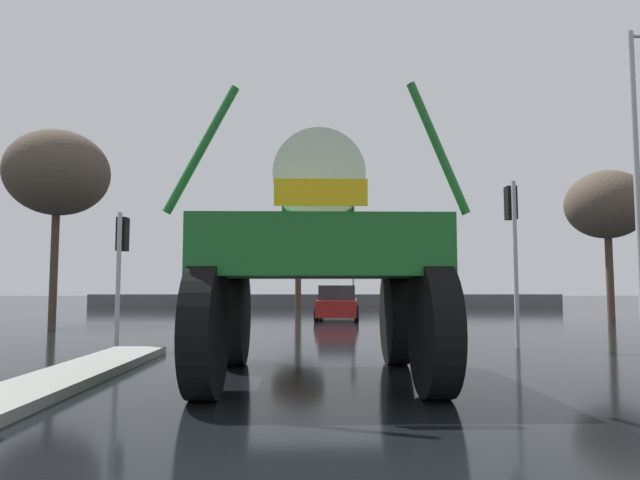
{
  "coord_description": "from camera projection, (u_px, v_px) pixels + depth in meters",
  "views": [
    {
      "loc": [
        -0.73,
        -2.35,
        1.53
      ],
      "look_at": [
        -0.62,
        10.44,
        2.57
      ],
      "focal_mm": 31.24,
      "sensor_mm": 36.0,
      "label": 1
    }
  ],
  "objects": [
    {
      "name": "traffic_signal_near_right",
      "position": [
        512.0,
        226.0,
        13.9
      ],
      "size": [
        0.24,
        0.54,
        4.11
      ],
      "color": "#A8AAAF",
      "rests_on": "ground"
    },
    {
      "name": "streetlight_near_right",
      "position": [
        640.0,
        166.0,
        16.38
      ],
      "size": [
        1.83,
        0.24,
        9.14
      ],
      "color": "#A8AAAF",
      "rests_on": "ground"
    },
    {
      "name": "median_island",
      "position": [
        69.0,
        376.0,
        8.9
      ],
      "size": [
        1.14,
        7.39,
        0.15
      ],
      "primitive_type": "cube",
      "color": "gray",
      "rests_on": "ground"
    },
    {
      "name": "sedan_ahead",
      "position": [
        338.0,
        303.0,
        24.81
      ],
      "size": [
        2.13,
        4.22,
        1.52
      ],
      "rotation": [
        0.0,
        0.0,
        1.49
      ],
      "color": "maroon",
      "rests_on": "ground"
    },
    {
      "name": "oversize_sprayer",
      "position": [
        318.0,
        258.0,
        9.26
      ],
      "size": [
        4.19,
        5.16,
        4.35
      ],
      "rotation": [
        0.0,
        0.0,
        1.59
      ],
      "color": "black",
      "rests_on": "ground"
    },
    {
      "name": "traffic_signal_near_left",
      "position": [
        121.0,
        249.0,
        13.78
      ],
      "size": [
        0.24,
        0.54,
        3.32
      ],
      "color": "#A8AAAF",
      "rests_on": "ground"
    },
    {
      "name": "bare_tree_right",
      "position": [
        607.0,
        205.0,
        23.07
      ],
      "size": [
        3.32,
        3.32,
        6.28
      ],
      "color": "#473828",
      "rests_on": "ground"
    },
    {
      "name": "bare_tree_left",
      "position": [
        58.0,
        173.0,
        22.43
      ],
      "size": [
        4.05,
        4.05,
        7.77
      ],
      "color": "#473828",
      "rests_on": "ground"
    },
    {
      "name": "roadside_barrier",
      "position": [
        326.0,
        301.0,
        37.97
      ],
      "size": [
        32.4,
        0.24,
        0.9
      ],
      "primitive_type": "cube",
      "color": "#59595B",
      "rests_on": "ground"
    },
    {
      "name": "ground_plane",
      "position": [
        335.0,
        327.0,
        20.17
      ],
      "size": [
        120.0,
        120.0,
        0.0
      ],
      "primitive_type": "plane",
      "color": "black"
    },
    {
      "name": "bare_tree_far_center",
      "position": [
        298.0,
        234.0,
        34.35
      ],
      "size": [
        3.32,
        3.32,
        6.11
      ],
      "color": "#473828",
      "rests_on": "ground"
    },
    {
      "name": "traffic_signal_far_left",
      "position": [
        353.0,
        260.0,
        31.87
      ],
      "size": [
        0.24,
        0.55,
        4.06
      ],
      "color": "#A8AAAF",
      "rests_on": "ground"
    }
  ]
}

